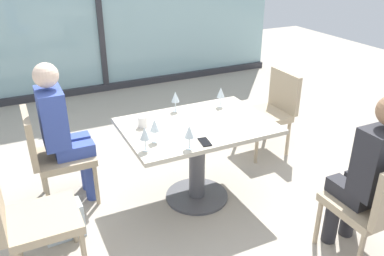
% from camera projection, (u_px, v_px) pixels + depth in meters
% --- Properties ---
extents(ground_plane, '(12.00, 12.00, 0.00)m').
position_uv_depth(ground_plane, '(197.00, 197.00, 3.60)').
color(ground_plane, '#A89E8E').
extents(window_wall_backdrop, '(5.76, 0.10, 2.70)m').
position_uv_depth(window_wall_backdrop, '(99.00, 10.00, 5.69)').
color(window_wall_backdrop, '#91B7BC').
rests_on(window_wall_backdrop, ground_plane).
extents(dining_table_main, '(1.23, 0.86, 0.73)m').
position_uv_depth(dining_table_main, '(197.00, 144.00, 3.37)').
color(dining_table_main, '#BCB29E').
rests_on(dining_table_main, ground_plane).
extents(chair_front_right, '(0.46, 0.50, 0.87)m').
position_uv_depth(chair_front_right, '(378.00, 204.00, 2.68)').
color(chair_front_right, tan).
rests_on(chair_front_right, ground_plane).
extents(chair_far_left, '(0.50, 0.46, 0.87)m').
position_uv_depth(chair_far_left, '(52.00, 152.00, 3.35)').
color(chair_far_left, tan).
rests_on(chair_far_left, ground_plane).
extents(chair_side_end, '(0.50, 0.46, 0.87)m').
position_uv_depth(chair_side_end, '(26.00, 214.00, 2.58)').
color(chair_side_end, tan).
rests_on(chair_side_end, ground_plane).
extents(chair_far_right, '(0.50, 0.46, 0.87)m').
position_uv_depth(chair_far_right, '(271.00, 107.00, 4.23)').
color(chair_far_right, tan).
rests_on(chair_far_right, ground_plane).
extents(person_front_right, '(0.34, 0.39, 1.26)m').
position_uv_depth(person_front_right, '(370.00, 170.00, 2.68)').
color(person_front_right, '#28282D').
rests_on(person_front_right, ground_plane).
extents(person_far_left, '(0.39, 0.34, 1.26)m').
position_uv_depth(person_far_left, '(62.00, 127.00, 3.30)').
color(person_far_left, '#384C9E').
rests_on(person_far_left, ground_plane).
extents(wine_glass_0, '(0.07, 0.07, 0.18)m').
position_uv_depth(wine_glass_0, '(145.00, 134.00, 2.82)').
color(wine_glass_0, silver).
rests_on(wine_glass_0, dining_table_main).
extents(wine_glass_1, '(0.07, 0.07, 0.18)m').
position_uv_depth(wine_glass_1, '(155.00, 126.00, 2.95)').
color(wine_glass_1, silver).
rests_on(wine_glass_1, dining_table_main).
extents(wine_glass_2, '(0.07, 0.07, 0.18)m').
position_uv_depth(wine_glass_2, '(189.00, 132.00, 2.85)').
color(wine_glass_2, silver).
rests_on(wine_glass_2, dining_table_main).
extents(wine_glass_3, '(0.07, 0.07, 0.18)m').
position_uv_depth(wine_glass_3, '(221.00, 93.00, 3.58)').
color(wine_glass_3, silver).
rests_on(wine_glass_3, dining_table_main).
extents(wine_glass_4, '(0.07, 0.07, 0.18)m').
position_uv_depth(wine_glass_4, '(175.00, 97.00, 3.48)').
color(wine_glass_4, silver).
rests_on(wine_glass_4, dining_table_main).
extents(coffee_cup, '(0.08, 0.08, 0.09)m').
position_uv_depth(coffee_cup, '(142.00, 122.00, 3.22)').
color(coffee_cup, white).
rests_on(coffee_cup, dining_table_main).
extents(cell_phone_on_table, '(0.09, 0.15, 0.01)m').
position_uv_depth(cell_phone_on_table, '(205.00, 142.00, 2.99)').
color(cell_phone_on_table, black).
rests_on(cell_phone_on_table, dining_table_main).
extents(handbag_1, '(0.31, 0.18, 0.28)m').
position_uv_depth(handbag_1, '(63.00, 221.00, 3.07)').
color(handbag_1, silver).
rests_on(handbag_1, ground_plane).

